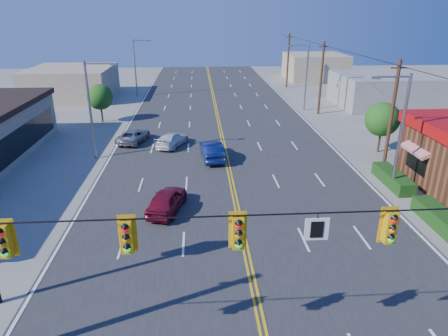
{
  "coord_description": "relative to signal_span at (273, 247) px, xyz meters",
  "views": [
    {
      "loc": [
        -2.32,
        -10.37,
        11.63
      ],
      "look_at": [
        -0.72,
        13.43,
        2.2
      ],
      "focal_mm": 32.0,
      "sensor_mm": 36.0,
      "label": 1
    }
  ],
  "objects": [
    {
      "name": "car_magenta",
      "position": [
        -4.24,
        11.94,
        -4.18
      ],
      "size": [
        2.65,
        4.44,
        1.42
      ],
      "primitive_type": "imported",
      "rotation": [
        0.0,
        0.0,
        2.89
      ],
      "color": "maroon",
      "rests_on": "ground"
    },
    {
      "name": "bld_east_far",
      "position": [
        19.12,
        62.0,
        -2.69
      ],
      "size": [
        10.0,
        10.0,
        4.4
      ],
      "primitive_type": "cube",
      "color": "tan",
      "rests_on": "ground"
    },
    {
      "name": "streetlight_nw",
      "position": [
        -10.67,
        48.0,
        -0.37
      ],
      "size": [
        2.55,
        0.25,
        8.0
      ],
      "color": "gray",
      "rests_on": "ground"
    },
    {
      "name": "bld_west_far",
      "position": [
        -19.88,
        48.0,
        -2.79
      ],
      "size": [
        11.0,
        12.0,
        4.2
      ],
      "primitive_type": "cube",
      "color": "tan",
      "rests_on": "ground"
    },
    {
      "name": "streetlight_ne",
      "position": [
        10.91,
        38.0,
        -0.37
      ],
      "size": [
        2.55,
        0.25,
        8.0
      ],
      "color": "gray",
      "rests_on": "ground"
    },
    {
      "name": "signal_span",
      "position": [
        0.0,
        0.0,
        0.0
      ],
      "size": [
        24.32,
        0.34,
        9.0
      ],
      "color": "#47301E",
      "rests_on": "ground"
    },
    {
      "name": "tree_west",
      "position": [
        -12.88,
        34.0,
        -2.09
      ],
      "size": [
        2.8,
        2.8,
        4.2
      ],
      "color": "#47301E",
      "rests_on": "ground"
    },
    {
      "name": "streetlight_sw",
      "position": [
        -10.67,
        22.0,
        -0.37
      ],
      "size": [
        2.55,
        0.25,
        8.0
      ],
      "color": "gray",
      "rests_on": "ground"
    },
    {
      "name": "utility_pole_far",
      "position": [
        12.32,
        54.0,
        -0.69
      ],
      "size": [
        0.28,
        0.28,
        8.4
      ],
      "primitive_type": "cylinder",
      "color": "#47301E",
      "rests_on": "ground"
    },
    {
      "name": "road",
      "position": [
        0.12,
        20.0,
        -4.86
      ],
      "size": [
        20.0,
        120.0,
        0.06
      ],
      "primitive_type": "cube",
      "color": "#2D2D30",
      "rests_on": "ground"
    },
    {
      "name": "tree_kfc_rear",
      "position": [
        13.62,
        22.0,
        -1.95
      ],
      "size": [
        2.94,
        2.94,
        4.41
      ],
      "color": "#47301E",
      "rests_on": "ground"
    },
    {
      "name": "car_white",
      "position": [
        -4.6,
        24.67,
        -4.27
      ],
      "size": [
        3.22,
        4.6,
        1.24
      ],
      "primitive_type": "imported",
      "rotation": [
        0.0,
        0.0,
        2.75
      ],
      "color": "silver",
      "rests_on": "ground"
    },
    {
      "name": "utility_pole_near",
      "position": [
        12.32,
        18.0,
        -0.69
      ],
      "size": [
        0.28,
        0.28,
        8.4
      ],
      "primitive_type": "cylinder",
      "color": "#47301E",
      "rests_on": "ground"
    },
    {
      "name": "utility_pole_mid",
      "position": [
        12.32,
        36.0,
        -0.69
      ],
      "size": [
        0.28,
        0.28,
        8.4
      ],
      "primitive_type": "cylinder",
      "color": "#47301E",
      "rests_on": "ground"
    },
    {
      "name": "car_silver",
      "position": [
        -8.29,
        26.11,
        -4.27
      ],
      "size": [
        3.05,
        4.78,
        1.23
      ],
      "primitive_type": "imported",
      "rotation": [
        0.0,
        0.0,
        2.9
      ],
      "color": "#959599",
      "rests_on": "ground"
    },
    {
      "name": "car_blue",
      "position": [
        -1.1,
        21.0,
        -4.14
      ],
      "size": [
        2.06,
        4.69,
        1.5
      ],
      "primitive_type": "imported",
      "rotation": [
        0.0,
        0.0,
        3.25
      ],
      "color": "#0E1B54",
      "rests_on": "ground"
    },
    {
      "name": "streetlight_se",
      "position": [
        10.91,
        14.0,
        -0.37
      ],
      "size": [
        2.55,
        0.25,
        8.0
      ],
      "color": "gray",
      "rests_on": "ground"
    },
    {
      "name": "bld_east_mid",
      "position": [
        22.12,
        40.0,
        -2.89
      ],
      "size": [
        12.0,
        10.0,
        4.0
      ],
      "primitive_type": "cube",
      "color": "gray",
      "rests_on": "ground"
    }
  ]
}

